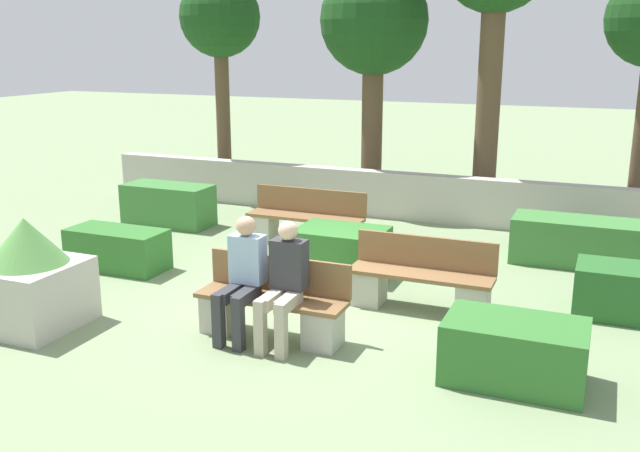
# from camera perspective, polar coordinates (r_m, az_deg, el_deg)

# --- Properties ---
(ground_plane) EXTENTS (60.00, 60.00, 0.00)m
(ground_plane) POSITION_cam_1_polar(r_m,az_deg,el_deg) (9.01, -1.39, -6.28)
(ground_plane) COLOR gray
(perimeter_wall) EXTENTS (12.58, 0.30, 0.86)m
(perimeter_wall) POSITION_cam_1_polar(r_m,az_deg,el_deg) (13.23, 7.03, 2.37)
(perimeter_wall) COLOR #B7B2A8
(perimeter_wall) RESTS_ON ground_plane
(bench_front) EXTENTS (1.71, 0.48, 0.88)m
(bench_front) POSITION_cam_1_polar(r_m,az_deg,el_deg) (7.97, -3.85, -6.57)
(bench_front) COLOR brown
(bench_front) RESTS_ON ground_plane
(bench_left_side) EXTENTS (1.76, 0.48, 0.88)m
(bench_left_side) POSITION_cam_1_polar(r_m,az_deg,el_deg) (8.82, 8.07, -4.54)
(bench_left_side) COLOR brown
(bench_left_side) RESTS_ON ground_plane
(bench_right_side) EXTENTS (1.94, 0.49, 0.88)m
(bench_right_side) POSITION_cam_1_polar(r_m,az_deg,el_deg) (11.54, -1.14, 0.24)
(bench_right_side) COLOR brown
(bench_right_side) RESTS_ON ground_plane
(person_seated_man) EXTENTS (0.38, 0.63, 1.37)m
(person_seated_man) POSITION_cam_1_polar(r_m,az_deg,el_deg) (7.83, -6.22, -3.68)
(person_seated_man) COLOR #333338
(person_seated_man) RESTS_ON ground_plane
(person_seated_woman) EXTENTS (0.38, 0.63, 1.36)m
(person_seated_woman) POSITION_cam_1_polar(r_m,az_deg,el_deg) (7.62, -2.89, -4.20)
(person_seated_woman) COLOR #B2A893
(person_seated_woman) RESTS_ON ground_plane
(hedge_block_near_left) EXTENTS (1.44, 0.66, 0.59)m
(hedge_block_near_left) POSITION_cam_1_polar(r_m,az_deg,el_deg) (10.70, -15.88, -1.78)
(hedge_block_near_left) COLOR #33702D
(hedge_block_near_left) RESTS_ON ground_plane
(hedge_block_near_right) EXTENTS (1.59, 0.71, 0.73)m
(hedge_block_near_right) POSITION_cam_1_polar(r_m,az_deg,el_deg) (13.03, -12.04, 1.67)
(hedge_block_near_right) COLOR #3D7A38
(hedge_block_near_right) RESTS_ON ground_plane
(hedge_block_mid_left) EXTENTS (1.33, 0.81, 0.61)m
(hedge_block_mid_left) POSITION_cam_1_polar(r_m,az_deg,el_deg) (7.21, 15.29, -9.67)
(hedge_block_mid_left) COLOR #33702D
(hedge_block_mid_left) RESTS_ON ground_plane
(hedge_block_far_left) EXTENTS (1.80, 0.79, 0.68)m
(hedge_block_far_left) POSITION_cam_1_polar(r_m,az_deg,el_deg) (11.15, 19.75, -1.19)
(hedge_block_far_left) COLOR #3D7A38
(hedge_block_far_left) RESTS_ON ground_plane
(hedge_block_far_right) EXTENTS (1.24, 0.90, 0.65)m
(hedge_block_far_right) POSITION_cam_1_polar(r_m,az_deg,el_deg) (10.09, 1.69, -2.01)
(hedge_block_far_right) COLOR #33702D
(hedge_block_far_right) RESTS_ON ground_plane
(planter_corner_left) EXTENTS (1.08, 1.08, 1.29)m
(planter_corner_left) POSITION_cam_1_polar(r_m,az_deg,el_deg) (8.82, -22.22, -3.77)
(planter_corner_left) COLOR #B7B2A8
(planter_corner_left) RESTS_ON ground_plane
(tree_leftmost) EXTENTS (1.65, 1.65, 4.51)m
(tree_leftmost) POSITION_cam_1_polar(r_m,az_deg,el_deg) (15.24, -8.00, 15.81)
(tree_leftmost) COLOR brown
(tree_leftmost) RESTS_ON ground_plane
(tree_center_left) EXTENTS (2.08, 2.08, 4.63)m
(tree_center_left) POSITION_cam_1_polar(r_m,az_deg,el_deg) (14.15, 4.33, 15.66)
(tree_center_left) COLOR brown
(tree_center_left) RESTS_ON ground_plane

